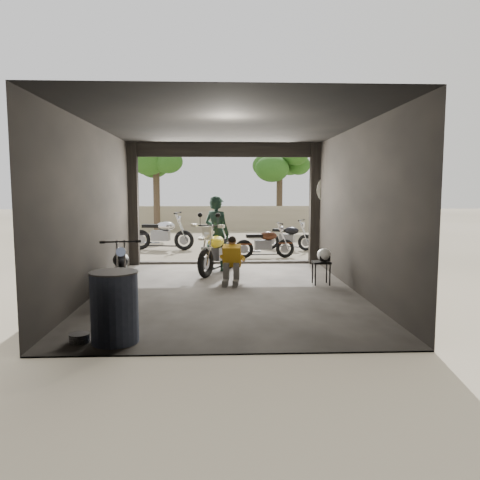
{
  "coord_description": "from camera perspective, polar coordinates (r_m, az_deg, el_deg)",
  "views": [
    {
      "loc": [
        -0.13,
        -8.95,
        1.98
      ],
      "look_at": [
        0.28,
        0.6,
        0.96
      ],
      "focal_mm": 35.0,
      "sensor_mm": 36.0,
      "label": 1
    }
  ],
  "objects": [
    {
      "name": "left_bike",
      "position": [
        9.14,
        -14.28,
        -3.14
      ],
      "size": [
        0.98,
        1.71,
        1.08
      ],
      "primitive_type": null,
      "rotation": [
        0.0,
        0.0,
        0.21
      ],
      "color": "black",
      "rests_on": "ground"
    },
    {
      "name": "ground",
      "position": [
        9.17,
        -1.62,
        -6.37
      ],
      "size": [
        80.0,
        80.0,
        0.0
      ],
      "primitive_type": "plane",
      "color": "#7A6D56",
      "rests_on": "ground"
    },
    {
      "name": "rider",
      "position": [
        11.42,
        -2.84,
        0.78
      ],
      "size": [
        0.8,
        0.75,
        1.84
      ],
      "primitive_type": "imported",
      "rotation": [
        0.0,
        0.0,
        2.53
      ],
      "color": "black",
      "rests_on": "ground"
    },
    {
      "name": "sign_post",
      "position": [
        12.52,
        11.06,
        4.3
      ],
      "size": [
        0.8,
        0.08,
        2.39
      ],
      "rotation": [
        0.0,
        0.0,
        -0.12
      ],
      "color": "black",
      "rests_on": "ground"
    },
    {
      "name": "oil_drum",
      "position": [
        6.29,
        -15.04,
        -8.03
      ],
      "size": [
        0.62,
        0.62,
        0.94
      ],
      "primitive_type": "cylinder",
      "rotation": [
        0.0,
        0.0,
        -0.03
      ],
      "color": "#445273",
      "rests_on": "ground"
    },
    {
      "name": "tree_right",
      "position": [
        23.19,
        4.87,
        10.0
      ],
      "size": [
        2.2,
        2.2,
        5.0
      ],
      "color": "#382B1E",
      "rests_on": "ground"
    },
    {
      "name": "boundary_wall",
      "position": [
        22.99,
        -2.14,
        2.67
      ],
      "size": [
        18.0,
        0.3,
        1.2
      ],
      "primitive_type": "cube",
      "color": "gray",
      "rests_on": "ground"
    },
    {
      "name": "outside_bike_b",
      "position": [
        13.6,
        3.03,
        -0.06
      ],
      "size": [
        1.59,
        0.77,
        1.04
      ],
      "primitive_type": null,
      "rotation": [
        0.0,
        0.0,
        1.66
      ],
      "color": "#431F10",
      "rests_on": "ground"
    },
    {
      "name": "tree_left",
      "position": [
        21.73,
        -10.24,
        11.32
      ],
      "size": [
        2.2,
        2.2,
        5.6
      ],
      "color": "#382B1E",
      "rests_on": "ground"
    },
    {
      "name": "stool",
      "position": [
        9.89,
        9.87,
        -3.0
      ],
      "size": [
        0.36,
        0.36,
        0.5
      ],
      "rotation": [
        0.0,
        0.0,
        0.12
      ],
      "color": "black",
      "rests_on": "ground"
    },
    {
      "name": "outside_bike_c",
      "position": [
        15.56,
        5.92,
        0.66
      ],
      "size": [
        1.63,
        1.23,
        1.02
      ],
      "primitive_type": null,
      "rotation": [
        0.0,
        0.0,
        1.11
      ],
      "color": "black",
      "rests_on": "ground"
    },
    {
      "name": "mechanic",
      "position": [
        9.75,
        -1.07,
        -2.69
      ],
      "size": [
        0.59,
        0.74,
        0.98
      ],
      "primitive_type": null,
      "rotation": [
        0.0,
        0.0,
        -0.14
      ],
      "color": "gold",
      "rests_on": "ground"
    },
    {
      "name": "outside_bike_a",
      "position": [
        15.65,
        -9.48,
        1.08
      ],
      "size": [
        1.97,
        1.08,
        1.26
      ],
      "primitive_type": null,
      "rotation": [
        0.0,
        0.0,
        1.39
      ],
      "color": "black",
      "rests_on": "ground"
    },
    {
      "name": "main_bike",
      "position": [
        11.16,
        -2.67,
        -0.96
      ],
      "size": [
        1.44,
        1.97,
        1.22
      ],
      "primitive_type": null,
      "rotation": [
        0.0,
        0.0,
        -0.42
      ],
      "color": "beige",
      "rests_on": "ground"
    },
    {
      "name": "helmet",
      "position": [
        9.88,
        10.2,
        -1.79
      ],
      "size": [
        0.38,
        0.38,
        0.27
      ],
      "primitive_type": "ellipsoid",
      "rotation": [
        0.0,
        0.0,
        -0.36
      ],
      "color": "white",
      "rests_on": "stool"
    },
    {
      "name": "garage",
      "position": [
        9.52,
        -1.69,
        1.88
      ],
      "size": [
        7.0,
        7.13,
        3.2
      ],
      "color": "#2D2B28",
      "rests_on": "ground"
    }
  ]
}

